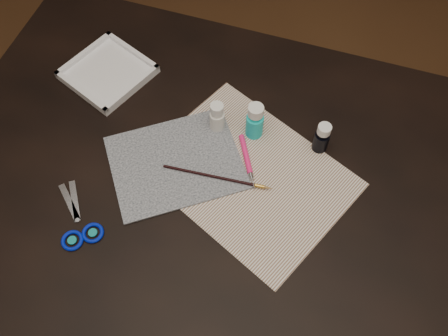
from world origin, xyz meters
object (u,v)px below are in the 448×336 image
(scissors, at_px, (73,215))
(paint_bottle_white, at_px, (217,117))
(canvas, at_px, (176,162))
(paint_bottle_navy, at_px, (322,138))
(paint_bottle_cyan, at_px, (255,121))
(palette_tray, at_px, (108,72))
(paper, at_px, (248,175))

(scissors, bearing_deg, paint_bottle_white, -83.01)
(canvas, height_order, scissors, scissors)
(paint_bottle_navy, bearing_deg, scissors, -144.01)
(paint_bottle_cyan, xyz_separation_m, paint_bottle_navy, (0.15, 0.01, -0.01))
(paint_bottle_cyan, bearing_deg, palette_tray, 172.11)
(canvas, bearing_deg, paint_bottle_cyan, 43.02)
(paper, xyz_separation_m, paint_bottle_white, (-0.10, 0.10, 0.04))
(canvas, bearing_deg, paint_bottle_navy, 25.51)
(canvas, height_order, paint_bottle_white, paint_bottle_white)
(canvas, distance_m, palette_tray, 0.31)
(paint_bottle_cyan, bearing_deg, paint_bottle_navy, 2.94)
(paint_bottle_navy, height_order, palette_tray, paint_bottle_navy)
(scissors, xyz_separation_m, palette_tray, (-0.09, 0.38, 0.01))
(paper, xyz_separation_m, paint_bottle_navy, (0.13, 0.12, 0.04))
(paint_bottle_navy, bearing_deg, paper, -138.13)
(paper, relative_size, paint_bottle_cyan, 4.33)
(canvas, relative_size, paint_bottle_navy, 3.40)
(paper, distance_m, paint_bottle_cyan, 0.12)
(paper, height_order, paint_bottle_white, paint_bottle_white)
(scissors, bearing_deg, paper, -104.83)
(paint_bottle_cyan, distance_m, paint_bottle_navy, 0.15)
(paper, bearing_deg, paint_bottle_navy, 41.87)
(paper, relative_size, paint_bottle_navy, 5.07)
(paint_bottle_cyan, bearing_deg, paper, -79.94)
(paint_bottle_white, bearing_deg, paint_bottle_navy, 4.74)
(canvas, relative_size, paint_bottle_white, 3.38)
(paint_bottle_white, xyz_separation_m, paint_bottle_navy, (0.24, 0.02, -0.00))
(palette_tray, bearing_deg, scissors, -76.11)
(paper, bearing_deg, canvas, -172.36)
(paper, xyz_separation_m, scissors, (-0.32, -0.21, 0.00))
(scissors, height_order, palette_tray, palette_tray)
(paint_bottle_white, xyz_separation_m, paint_bottle_cyan, (0.08, 0.01, 0.01))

